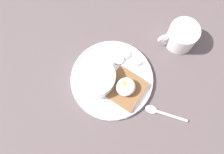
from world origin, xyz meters
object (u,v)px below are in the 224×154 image
(oatmeal_bowl, at_px, (96,78))
(toast_slice, at_px, (125,89))
(banana_slice_back, at_px, (118,59))
(coffee_mug, at_px, (182,36))
(banana_slice_front, at_px, (125,55))
(spoon, at_px, (161,112))
(banana_slice_left, at_px, (137,61))
(poached_egg, at_px, (126,87))

(oatmeal_bowl, relative_size, toast_slice, 0.85)
(banana_slice_back, relative_size, coffee_mug, 0.29)
(toast_slice, xyz_separation_m, banana_slice_back, (-0.03, -0.09, -0.00))
(banana_slice_front, bearing_deg, coffee_mug, 165.77)
(oatmeal_bowl, bearing_deg, spoon, 122.47)
(banana_slice_left, bearing_deg, spoon, 82.12)
(poached_egg, height_order, coffee_mug, coffee_mug)
(oatmeal_bowl, xyz_separation_m, toast_slice, (-0.06, 0.07, -0.02))
(banana_slice_front, bearing_deg, toast_slice, 58.16)
(banana_slice_left, height_order, coffee_mug, coffee_mug)
(spoon, bearing_deg, banana_slice_left, -97.88)
(poached_egg, distance_m, spoon, 0.13)
(toast_slice, height_order, banana_slice_left, toast_slice)
(banana_slice_front, xyz_separation_m, banana_slice_back, (0.03, 0.00, -0.00))
(poached_egg, distance_m, banana_slice_left, 0.10)
(banana_slice_front, relative_size, banana_slice_left, 0.78)
(toast_slice, distance_m, banana_slice_back, 0.10)
(oatmeal_bowl, relative_size, banana_slice_front, 3.85)
(poached_egg, distance_m, banana_slice_front, 0.11)
(banana_slice_front, xyz_separation_m, spoon, (0.00, 0.20, -0.01))
(oatmeal_bowl, height_order, banana_slice_left, oatmeal_bowl)
(oatmeal_bowl, xyz_separation_m, banana_slice_left, (-0.14, 0.01, -0.02))
(banana_slice_back, bearing_deg, banana_slice_left, 143.06)
(toast_slice, relative_size, banana_slice_back, 4.01)
(oatmeal_bowl, height_order, spoon, oatmeal_bowl)
(banana_slice_back, xyz_separation_m, coffee_mug, (-0.20, 0.04, 0.02))
(oatmeal_bowl, distance_m, poached_egg, 0.09)
(toast_slice, height_order, banana_slice_back, toast_slice)
(poached_egg, relative_size, banana_slice_front, 1.87)
(banana_slice_left, bearing_deg, banana_slice_front, -62.21)
(spoon, bearing_deg, oatmeal_bowl, -57.53)
(oatmeal_bowl, distance_m, banana_slice_left, 0.14)
(oatmeal_bowl, xyz_separation_m, coffee_mug, (-0.29, 0.02, 0.00))
(banana_slice_left, height_order, spoon, banana_slice_left)
(poached_egg, relative_size, spoon, 0.54)
(banana_slice_back, bearing_deg, oatmeal_bowl, 13.50)
(toast_slice, relative_size, banana_slice_left, 3.54)
(banana_slice_back, distance_m, spoon, 0.20)
(banana_slice_front, relative_size, coffee_mug, 0.25)
(toast_slice, distance_m, spoon, 0.13)
(banana_slice_left, distance_m, banana_slice_back, 0.06)
(banana_slice_front, relative_size, spoon, 0.29)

